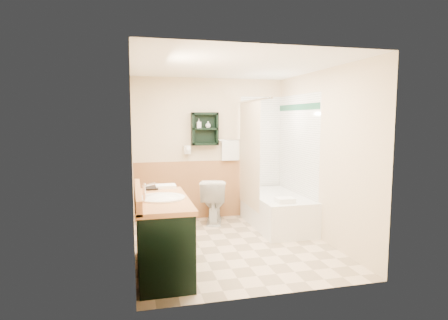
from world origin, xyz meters
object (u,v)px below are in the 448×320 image
Objects in this scene: vanity at (162,235)px; vanity_book at (144,180)px; soap_bottle_b at (208,125)px; bathtub at (277,211)px; hair_dryer at (187,150)px; toilet at (214,201)px; soap_bottle_a at (199,126)px; wall_shelf at (205,129)px.

vanity is 0.82m from vanity_book.
bathtub is at bearing -36.70° from soap_bottle_b.
hair_dryer is 0.32× the size of toilet.
toilet is (0.40, -0.25, -0.84)m from hair_dryer.
soap_bottle_b is (-0.97, 0.72, 1.35)m from bathtub.
hair_dryer is 0.16× the size of bathtub.
toilet is at bearing -78.62° from soap_bottle_b.
toilet is 1.27m from soap_bottle_a.
soap_bottle_a reaches higher than vanity_book.
toilet is (0.99, 1.85, -0.06)m from vanity.
vanity_book is (-1.16, -1.25, 0.59)m from toilet.
wall_shelf is at bearing 66.66° from vanity.
wall_shelf is 0.11m from soap_bottle_a.
hair_dryer is (-0.30, 0.02, -0.35)m from wall_shelf.
bathtub is 6.66× the size of vanity_book.
vanity_book is (-1.06, -1.47, -0.59)m from wall_shelf.
vanity is at bearing -105.83° from hair_dryer.
vanity is at bearing 76.99° from toilet.
soap_bottle_a reaches higher than vanity.
toilet is 6.64× the size of soap_bottle_b.
soap_bottle_b reaches higher than soap_bottle_a.
soap_bottle_b is at bearing -5.29° from wall_shelf.
wall_shelf is 0.37× the size of bathtub.
soap_bottle_a is at bearing 58.98° from vanity_book.
bathtub is at bearing 35.02° from vanity.
soap_bottle_a is (0.20, -0.03, 0.40)m from hair_dryer.
soap_bottle_a is (0.79, 2.07, 1.18)m from vanity.
vanity is at bearing -114.64° from soap_bottle_b.
vanity is 2.10m from toilet.
wall_shelf reaches higher than toilet.
hair_dryer is at bearing 65.19° from vanity_book.
wall_shelf is 2.52m from vanity.
soap_bottle_b reaches higher than bathtub.
wall_shelf is 2.29× the size of hair_dryer.
soap_bottle_a is (-0.10, -0.01, 0.05)m from wall_shelf.
bathtub is 2.32m from vanity_book.
hair_dryer is 0.54m from soap_bottle_b.
soap_bottle_b is (0.35, -0.03, 0.41)m from hair_dryer.
hair_dryer is 2.14× the size of soap_bottle_b.
soap_bottle_a is at bearing -32.11° from toilet.
vanity is 1.79× the size of toilet.
hair_dryer is at bearing 171.35° from soap_bottle_a.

